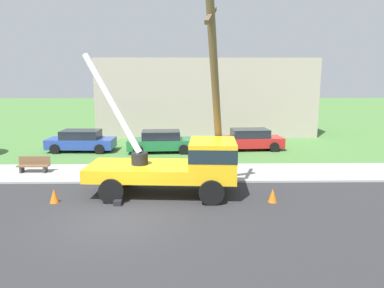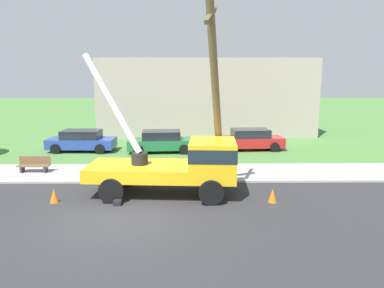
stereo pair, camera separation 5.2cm
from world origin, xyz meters
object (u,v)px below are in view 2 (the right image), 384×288
Objects in this scene: leaning_utility_pole at (216,94)px; parked_sedan_green at (161,141)px; traffic_cone_ahead at (273,195)px; park_bench at (34,165)px; utility_truck at (182,162)px; parked_sedan_red at (250,139)px; parked_sedan_blue at (82,141)px; traffic_cone_behind at (54,196)px.

leaning_utility_pole is 9.58m from parked_sedan_green.
traffic_cone_ahead is 0.35× the size of park_bench.
utility_truck is at bearing -161.44° from leaning_utility_pole.
leaning_utility_pole is 1.85× the size of parked_sedan_green.
parked_sedan_red is (6.04, 0.70, 0.00)m from parked_sedan_green.
parked_sedan_green is at bearing -3.71° from parked_sedan_blue.
leaning_utility_pole reaches higher than traffic_cone_ahead.
parked_sedan_red is at bearing 26.72° from park_bench.
parked_sedan_green is (-2.92, 8.41, -3.53)m from leaning_utility_pole.
leaning_utility_pole is at bearing 12.45° from traffic_cone_behind.
parked_sedan_blue is at bearing 81.98° from park_bench.
traffic_cone_behind is 0.12× the size of parked_sedan_green.
utility_truck is 1.51× the size of parked_sedan_blue.
traffic_cone_ahead and traffic_cone_behind have the same top height.
parked_sedan_green and parked_sedan_red have the same top height.
utility_truck is 9.04m from parked_sedan_green.
traffic_cone_behind is 10.36m from parked_sedan_blue.
parked_sedan_green is 8.25m from park_bench.
leaning_utility_pole is at bearing -46.56° from parked_sedan_blue.
parked_sedan_green is 2.81× the size of park_bench.
leaning_utility_pole reaches higher than traffic_cone_behind.
traffic_cone_ahead is (3.65, -1.05, -1.13)m from utility_truck.
park_bench is (-9.11, 2.96, -3.78)m from leaning_utility_pole.
parked_sedan_blue reaches higher than traffic_cone_behind.
parked_sedan_red is at bearing 71.10° from leaning_utility_pole.
utility_truck is at bearing 164.00° from traffic_cone_ahead.
parked_sedan_red is (11.41, 0.36, 0.00)m from parked_sedan_blue.
parked_sedan_blue is (-10.50, 10.29, 0.43)m from traffic_cone_ahead.
traffic_cone_behind is 0.35× the size of park_bench.
leaning_utility_pole reaches higher than parked_sedan_blue.
leaning_utility_pole is 14.86× the size of traffic_cone_behind.
utility_truck is 5.30m from traffic_cone_behind.
parked_sedan_blue is 2.79× the size of park_bench.
leaning_utility_pole is 10.30m from park_bench.
leaning_utility_pole is 10.26m from parked_sedan_red.
park_bench reaches higher than traffic_cone_behind.
traffic_cone_behind is 0.13× the size of parked_sedan_blue.
utility_truck is 12.04× the size of traffic_cone_behind.
parked_sedan_red is 13.69m from park_bench.
traffic_cone_ahead is 8.74m from traffic_cone_behind.
utility_truck is at bearing -24.16° from park_bench.
traffic_cone_behind is 10.50m from parked_sedan_green.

